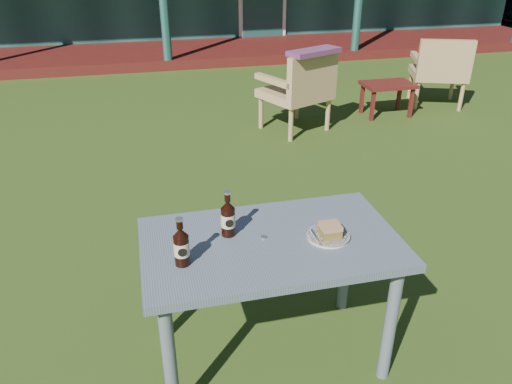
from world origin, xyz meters
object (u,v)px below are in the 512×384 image
object	(u,v)px
cake_slice	(330,230)
armchair_left	(301,88)
cola_bottle_near	(228,218)
side_table	(388,88)
cafe_table	(271,258)
armchair_right	(440,68)
plate	(328,236)
cola_bottle_far	(181,246)

from	to	relation	value
cake_slice	armchair_left	distance (m)	3.37
cola_bottle_near	side_table	xyz separation A→B (m)	(2.57, 3.37, -0.47)
cafe_table	armchair_right	xyz separation A→B (m)	(3.17, 3.64, -0.13)
plate	armchair_left	size ratio (longest dim) A/B	0.23
cola_bottle_far	armchair_right	bearing A→B (deg)	46.10
cafe_table	cola_bottle_near	xyz separation A→B (m)	(-0.18, 0.09, 0.19)
armchair_left	armchair_right	bearing A→B (deg)	13.14
plate	armchair_right	bearing A→B (deg)	51.69
plate	cake_slice	distance (m)	0.04
plate	armchair_left	bearing A→B (deg)	73.98
cake_slice	cola_bottle_far	size ratio (longest dim) A/B	0.40
cafe_table	plate	world-z (taller)	plate
cafe_table	cola_bottle_far	world-z (taller)	cola_bottle_far
cake_slice	armchair_left	world-z (taller)	armchair_left
cola_bottle_far	armchair_right	size ratio (longest dim) A/B	0.26
cafe_table	armchair_left	world-z (taller)	armchair_left
cake_slice	armchair_right	bearing A→B (deg)	51.80
cake_slice	cola_bottle_near	world-z (taller)	cola_bottle_near
cafe_table	plate	xyz separation A→B (m)	(0.27, -0.04, 0.11)
cake_slice	armchair_right	xyz separation A→B (m)	(2.90, 3.69, -0.28)
cola_bottle_far	armchair_left	xyz separation A→B (m)	(1.61, 3.27, -0.31)
plate	armchair_left	distance (m)	3.36
cafe_table	cola_bottle_near	world-z (taller)	cola_bottle_near
armchair_right	side_table	size ratio (longest dim) A/B	1.44
side_table	armchair_right	bearing A→B (deg)	13.02
cake_slice	armchair_left	xyz separation A→B (m)	(0.92, 3.23, -0.27)
cafe_table	cola_bottle_far	bearing A→B (deg)	-167.56
cake_slice	side_table	distance (m)	4.12
plate	side_table	distance (m)	4.11
cola_bottle_near	cake_slice	bearing A→B (deg)	-17.37
cola_bottle_far	armchair_left	world-z (taller)	cola_bottle_far
cake_slice	armchair_right	world-z (taller)	armchair_right
cafe_table	armchair_right	bearing A→B (deg)	48.92
cola_bottle_near	armchair_right	bearing A→B (deg)	46.58
cola_bottle_near	armchair_right	distance (m)	4.90
plate	side_table	xyz separation A→B (m)	(2.12, 3.50, -0.39)
armchair_left	side_table	xyz separation A→B (m)	(1.20, 0.28, -0.16)
cola_bottle_near	side_table	distance (m)	4.26
cola_bottle_far	cola_bottle_near	bearing A→B (deg)	38.21
cafe_table	cake_slice	bearing A→B (deg)	-10.30
plate	cola_bottle_near	world-z (taller)	cola_bottle_near
side_table	cola_bottle_near	bearing A→B (deg)	-127.36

